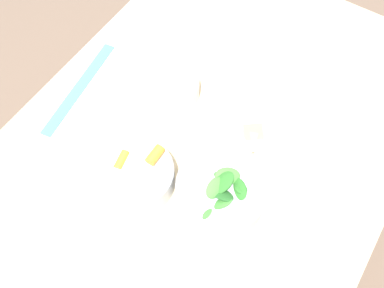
% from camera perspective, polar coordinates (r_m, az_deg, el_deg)
% --- Properties ---
extents(ground_plane, '(10.00, 10.00, 0.00)m').
position_cam_1_polar(ground_plane, '(1.70, 1.21, -12.15)').
color(ground_plane, brown).
extents(dining_table, '(1.19, 0.84, 0.76)m').
position_cam_1_polar(dining_table, '(1.10, 1.83, -2.35)').
color(dining_table, beige).
rests_on(dining_table, ground_plane).
extents(bowl_carrots, '(0.16, 0.16, 0.08)m').
position_cam_1_polar(bowl_carrots, '(0.92, -7.33, -4.16)').
color(bowl_carrots, silver).
rests_on(bowl_carrots, dining_table).
extents(bowl_greens, '(0.19, 0.19, 0.10)m').
position_cam_1_polar(bowl_greens, '(0.89, 3.98, -6.24)').
color(bowl_greens, silver).
rests_on(bowl_greens, dining_table).
extents(bowl_beans_hotdog, '(0.16, 0.16, 0.05)m').
position_cam_1_polar(bowl_beans_hotdog, '(1.04, -3.46, 7.58)').
color(bowl_beans_hotdog, white).
rests_on(bowl_beans_hotdog, dining_table).
extents(bowl_cookies, '(0.12, 0.12, 0.04)m').
position_cam_1_polar(bowl_cookies, '(0.98, 6.93, 1.50)').
color(bowl_cookies, silver).
rests_on(bowl_cookies, dining_table).
extents(ruler, '(0.30, 0.07, 0.00)m').
position_cam_1_polar(ruler, '(1.10, -14.78, 7.27)').
color(ruler, '#4C99E0').
rests_on(ruler, dining_table).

